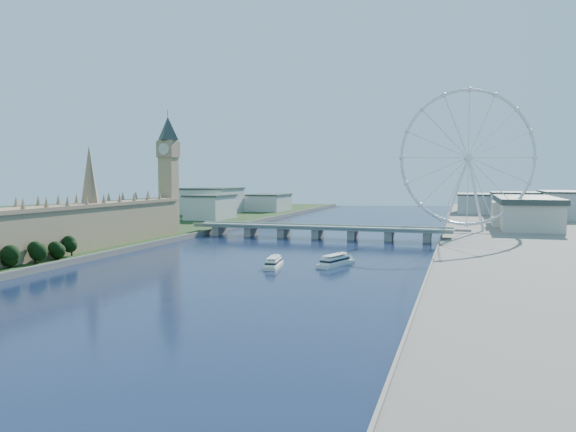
% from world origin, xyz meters
% --- Properties ---
extents(ground, '(2000.00, 2000.00, 0.00)m').
position_xyz_m(ground, '(0.00, 0.00, 0.00)').
color(ground, '#192B48').
rests_on(ground, ground).
extents(parliament_range, '(24.00, 200.00, 70.00)m').
position_xyz_m(parliament_range, '(-128.00, 170.00, 18.48)').
color(parliament_range, tan).
rests_on(parliament_range, ground).
extents(big_ben, '(20.02, 20.02, 110.00)m').
position_xyz_m(big_ben, '(-128.00, 278.00, 66.57)').
color(big_ben, tan).
rests_on(big_ben, ground).
extents(westminster_bridge, '(220.00, 22.00, 9.50)m').
position_xyz_m(westminster_bridge, '(0.00, 300.00, 6.63)').
color(westminster_bridge, gray).
rests_on(westminster_bridge, ground).
extents(london_eye, '(113.60, 39.12, 124.30)m').
position_xyz_m(london_eye, '(119.98, 355.08, 67.52)').
color(london_eye, silver).
rests_on(london_eye, ground).
extents(county_hall, '(54.00, 144.00, 35.00)m').
position_xyz_m(county_hall, '(175.00, 430.00, 0.00)').
color(county_hall, beige).
rests_on(county_hall, ground).
extents(city_skyline, '(505.00, 280.00, 32.00)m').
position_xyz_m(city_skyline, '(39.22, 560.08, 16.96)').
color(city_skyline, beige).
rests_on(city_skyline, ground).
extents(tour_boat_near, '(11.16, 29.49, 6.34)m').
position_xyz_m(tour_boat_near, '(14.13, 142.92, 0.00)').
color(tour_boat_near, '#EEE9CB').
rests_on(tour_boat_near, ground).
extents(tour_boat_far, '(17.73, 32.74, 7.04)m').
position_xyz_m(tour_boat_far, '(46.38, 158.19, 0.00)').
color(tour_boat_far, silver).
rests_on(tour_boat_far, ground).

